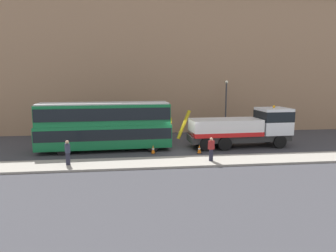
{
  "coord_description": "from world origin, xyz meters",
  "views": [
    {
      "loc": [
        -4.23,
        -25.7,
        6.05
      ],
      "look_at": [
        -1.01,
        0.37,
        2.0
      ],
      "focal_mm": 33.19,
      "sensor_mm": 36.0,
      "label": 1
    }
  ],
  "objects_px": {
    "double_decker_bus": "(105,124)",
    "street_lamp": "(226,102)",
    "traffic_cone_near_bus": "(153,150)",
    "traffic_cone_midway": "(199,149)",
    "pedestrian_onlooker": "(68,153)",
    "recovery_tow_truck": "(244,127)",
    "pedestrian_bystander": "(211,149)"
  },
  "relations": [
    {
      "from": "recovery_tow_truck",
      "to": "pedestrian_bystander",
      "type": "relative_size",
      "value": 5.96
    },
    {
      "from": "double_decker_bus",
      "to": "street_lamp",
      "type": "height_order",
      "value": "street_lamp"
    },
    {
      "from": "traffic_cone_near_bus",
      "to": "traffic_cone_midway",
      "type": "bearing_deg",
      "value": -5.26
    },
    {
      "from": "pedestrian_bystander",
      "to": "traffic_cone_near_bus",
      "type": "xyz_separation_m",
      "value": [
        -3.95,
        3.23,
        -0.64
      ]
    },
    {
      "from": "recovery_tow_truck",
      "to": "pedestrian_bystander",
      "type": "bearing_deg",
      "value": -133.86
    },
    {
      "from": "pedestrian_onlooker",
      "to": "pedestrian_bystander",
      "type": "relative_size",
      "value": 1.0
    },
    {
      "from": "recovery_tow_truck",
      "to": "double_decker_bus",
      "type": "xyz_separation_m",
      "value": [
        -12.14,
        -0.02,
        0.47
      ]
    },
    {
      "from": "pedestrian_bystander",
      "to": "traffic_cone_near_bus",
      "type": "distance_m",
      "value": 5.14
    },
    {
      "from": "pedestrian_bystander",
      "to": "traffic_cone_near_bus",
      "type": "relative_size",
      "value": 2.38
    },
    {
      "from": "double_decker_bus",
      "to": "street_lamp",
      "type": "relative_size",
      "value": 1.91
    },
    {
      "from": "double_decker_bus",
      "to": "pedestrian_onlooker",
      "type": "height_order",
      "value": "double_decker_bus"
    },
    {
      "from": "double_decker_bus",
      "to": "pedestrian_bystander",
      "type": "relative_size",
      "value": 6.51
    },
    {
      "from": "traffic_cone_near_bus",
      "to": "double_decker_bus",
      "type": "bearing_deg",
      "value": 157.66
    },
    {
      "from": "pedestrian_bystander",
      "to": "traffic_cone_near_bus",
      "type": "height_order",
      "value": "pedestrian_bystander"
    },
    {
      "from": "traffic_cone_near_bus",
      "to": "pedestrian_onlooker",
      "type": "bearing_deg",
      "value": -153.56
    },
    {
      "from": "traffic_cone_midway",
      "to": "street_lamp",
      "type": "xyz_separation_m",
      "value": [
        4.76,
        8.29,
        3.13
      ]
    },
    {
      "from": "recovery_tow_truck",
      "to": "traffic_cone_midway",
      "type": "height_order",
      "value": "recovery_tow_truck"
    },
    {
      "from": "pedestrian_onlooker",
      "to": "street_lamp",
      "type": "relative_size",
      "value": 0.29
    },
    {
      "from": "recovery_tow_truck",
      "to": "traffic_cone_near_bus",
      "type": "bearing_deg",
      "value": -171.26
    },
    {
      "from": "recovery_tow_truck",
      "to": "double_decker_bus",
      "type": "bearing_deg",
      "value": 177.66
    },
    {
      "from": "pedestrian_onlooker",
      "to": "traffic_cone_midway",
      "type": "relative_size",
      "value": 2.38
    },
    {
      "from": "double_decker_bus",
      "to": "street_lamp",
      "type": "xyz_separation_m",
      "value": [
        12.41,
        6.33,
        1.24
      ]
    },
    {
      "from": "pedestrian_onlooker",
      "to": "street_lamp",
      "type": "bearing_deg",
      "value": 8.36
    },
    {
      "from": "pedestrian_onlooker",
      "to": "traffic_cone_near_bus",
      "type": "distance_m",
      "value": 6.85
    },
    {
      "from": "pedestrian_bystander",
      "to": "street_lamp",
      "type": "distance_m",
      "value": 12.32
    },
    {
      "from": "traffic_cone_near_bus",
      "to": "street_lamp",
      "type": "distance_m",
      "value": 12.05
    },
    {
      "from": "pedestrian_onlooker",
      "to": "pedestrian_bystander",
      "type": "height_order",
      "value": "same"
    },
    {
      "from": "pedestrian_onlooker",
      "to": "pedestrian_bystander",
      "type": "bearing_deg",
      "value": -29.71
    },
    {
      "from": "traffic_cone_midway",
      "to": "street_lamp",
      "type": "relative_size",
      "value": 0.12
    },
    {
      "from": "traffic_cone_near_bus",
      "to": "street_lamp",
      "type": "xyz_separation_m",
      "value": [
        8.5,
        7.94,
        3.13
      ]
    },
    {
      "from": "recovery_tow_truck",
      "to": "street_lamp",
      "type": "height_order",
      "value": "street_lamp"
    },
    {
      "from": "double_decker_bus",
      "to": "traffic_cone_near_bus",
      "type": "distance_m",
      "value": 4.63
    }
  ]
}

